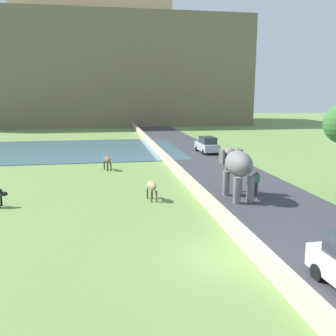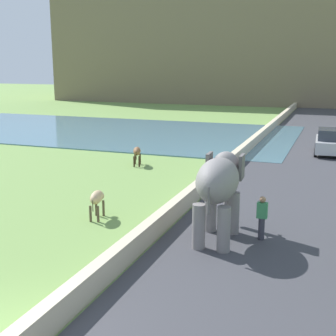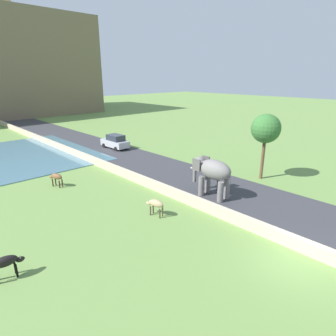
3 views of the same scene
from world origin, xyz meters
The scene contains 9 objects.
road_surface centered at (5.00, 20.00, 0.03)m, with size 7.00×120.00×0.06m, color #38383D.
barrier_wall centered at (1.20, 18.00, 0.37)m, with size 0.40×110.00×0.75m, color beige.
lake centered at (-14.00, 30.49, 0.04)m, with size 36.00×18.00×0.08m, color slate.
hill_distant centered at (-6.00, 73.87, 11.04)m, with size 64.00×28.00×22.09m, color #75664C.
elephant centered at (3.42, 7.96, 2.04)m, with size 1.51×3.49×2.99m.
person_beside_elephant centered at (4.87, 8.39, 0.87)m, with size 0.36×0.22×1.63m.
car_silver centered at (6.58, 25.77, 0.90)m, with size 1.91×4.06×1.80m.
cow_brown centered at (-4.27, 18.21, 0.84)m, with size 0.79×1.42×1.15m.
cow_tan centered at (-1.72, 8.56, 0.84)m, with size 0.66×1.42×1.15m.
Camera 2 is at (7.17, -7.22, 6.13)m, focal length 49.76 mm.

